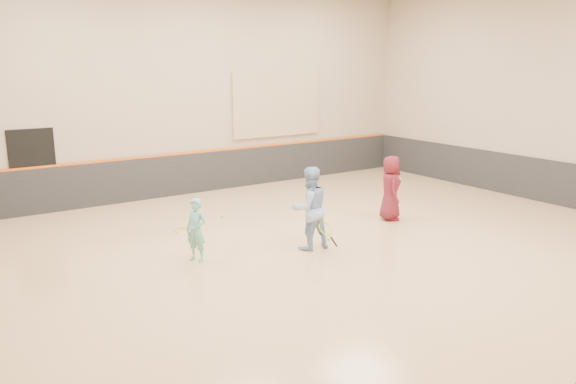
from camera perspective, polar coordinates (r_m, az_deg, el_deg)
room at (r=11.84m, az=3.14°, el=-1.64°), size 15.04×12.04×6.22m
wainscot_back at (r=16.91m, az=-9.12°, el=1.95°), size 14.90×0.04×1.20m
wainscot_right at (r=17.33m, az=23.29°, el=1.31°), size 0.04×11.90×1.20m
accent_stripe at (r=16.80m, az=-9.18°, el=4.02°), size 14.90×0.03×0.06m
acoustic_panel at (r=17.98m, az=-1.10°, el=8.88°), size 3.20×0.08×2.00m
doorway at (r=15.54m, az=-24.42°, el=1.83°), size 1.10×0.05×2.20m
girl at (r=11.07m, az=-9.31°, el=-3.84°), size 0.47×0.54×1.25m
instructor at (r=11.59m, az=2.19°, el=-1.65°), size 0.90×0.73×1.74m
young_man at (r=13.99m, az=10.38°, el=0.40°), size 0.83×0.93×1.59m
held_racket at (r=11.54m, az=3.81°, el=-3.74°), size 0.55×0.55×0.55m
spare_racket at (r=13.23m, az=-10.80°, el=-3.54°), size 0.73×0.73×0.17m
ball_under_racket at (r=12.37m, az=4.10°, el=-4.76°), size 0.07×0.07×0.07m
ball_in_hand at (r=14.02m, az=11.30°, el=1.30°), size 0.07×0.07×0.07m
ball_beside_spare at (r=14.21m, az=-6.72°, el=-2.45°), size 0.07×0.07×0.07m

